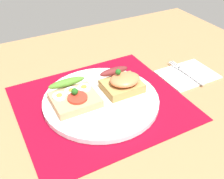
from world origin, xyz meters
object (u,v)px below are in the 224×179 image
object	(u,v)px
fork	(185,72)
sandwich_salmon	(122,82)
sandwich_egg_tomato	(74,96)
plate	(101,100)
napkin	(187,73)

from	to	relation	value
fork	sandwich_salmon	bearing A→B (deg)	179.56
sandwich_egg_tomato	sandwich_salmon	world-z (taller)	sandwich_salmon
sandwich_egg_tomato	fork	world-z (taller)	sandwich_egg_tomato
plate	sandwich_egg_tomato	distance (cm)	6.71
napkin	plate	bearing A→B (deg)	-179.04
sandwich_salmon	napkin	world-z (taller)	sandwich_salmon
sandwich_egg_tomato	plate	bearing A→B (deg)	-17.40
napkin	fork	bearing A→B (deg)	152.49
fork	sandwich_egg_tomato	bearing A→B (deg)	177.92
plate	sandwich_egg_tomato	xyz separation A→B (cm)	(-6.11, 1.91, 2.03)
sandwich_egg_tomato	sandwich_salmon	bearing A→B (deg)	-4.75
sandwich_salmon	napkin	size ratio (longest dim) A/B	0.62
sandwich_salmon	napkin	bearing A→B (deg)	-1.19
sandwich_egg_tomato	napkin	world-z (taller)	sandwich_egg_tomato
plate	sandwich_salmon	bearing A→B (deg)	8.04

